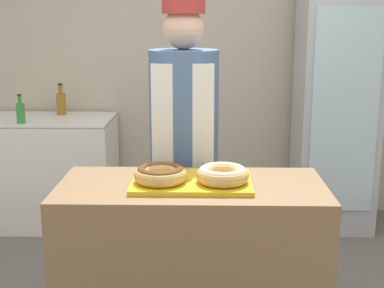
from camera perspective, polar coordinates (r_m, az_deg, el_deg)
The scene contains 12 objects.
wall_back at distance 4.67m, azimuth 0.52°, elevation 8.98°, with size 8.00×0.06×2.70m.
display_counter at distance 2.82m, azimuth -0.04°, elevation -13.08°, with size 1.32×0.62×0.90m.
serving_tray at distance 2.64m, azimuth -0.04°, elevation -4.05°, with size 0.59×0.40×0.02m.
donut_chocolate_glaze at distance 2.59m, azimuth -3.39°, elevation -3.17°, with size 0.26×0.26×0.08m.
donut_light_glaze at distance 2.58m, azimuth 3.27°, elevation -3.21°, with size 0.26×0.26×0.08m.
brownie_back_left at distance 2.77m, azimuth -2.04°, elevation -2.64°, with size 0.10×0.10×0.03m.
brownie_back_right at distance 2.77m, azimuth 2.07°, elevation -2.66°, with size 0.10×0.10×0.03m.
baker_person at distance 3.20m, azimuth -0.86°, elevation -0.33°, with size 0.41×0.41×1.80m.
beverage_fridge at distance 4.46m, azimuth 15.06°, elevation 3.43°, with size 0.61×0.58×1.94m.
chest_freezer at distance 4.63m, azimuth -14.81°, elevation -2.77°, with size 1.05×0.64×0.90m.
bottle_amber at distance 4.65m, azimuth -13.79°, elevation 4.31°, with size 0.08×0.08×0.26m.
bottle_green at distance 4.35m, azimuth -17.82°, elevation 3.27°, with size 0.06×0.06×0.23m.
Camera 1 is at (0.05, -2.52, 1.70)m, focal length 50.00 mm.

